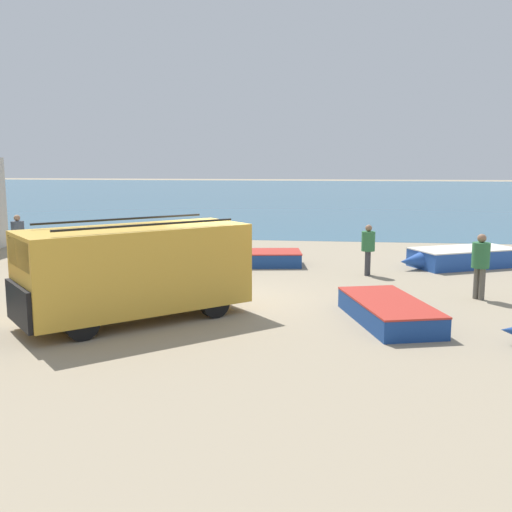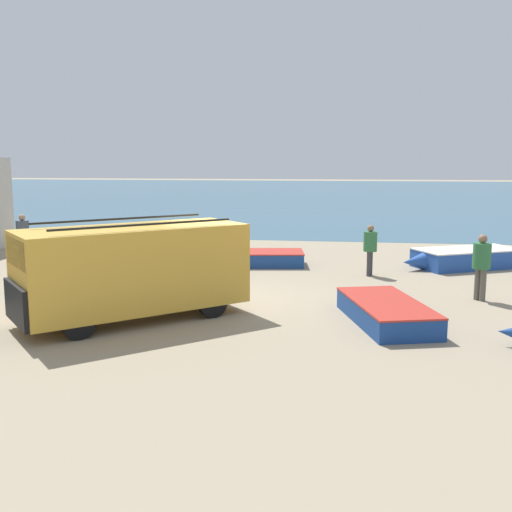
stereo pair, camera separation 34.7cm
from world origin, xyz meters
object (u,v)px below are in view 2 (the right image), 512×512
at_px(fisherman_0, 482,261).
at_px(fisherman_1, 23,233).
at_px(fishing_rowboat_5, 120,251).
at_px(parked_van, 133,269).
at_px(fishing_rowboat_3, 246,258).
at_px(fishing_rowboat_4, 385,311).
at_px(fishing_rowboat_2, 464,258).
at_px(fisherman_2, 370,246).

distance_m(fisherman_0, fisherman_1, 15.44).
xyz_separation_m(fishing_rowboat_5, fisherman_1, (-3.18, -1.13, 0.73)).
relative_size(parked_van, fishing_rowboat_3, 1.09).
xyz_separation_m(fishing_rowboat_4, fishing_rowboat_5, (-9.15, 7.55, 0.04)).
bearing_deg(fisherman_1, fishing_rowboat_4, -118.29).
bearing_deg(parked_van, fishing_rowboat_3, -142.37).
xyz_separation_m(parked_van, fishing_rowboat_2, (8.81, 8.09, -0.87)).
relative_size(fishing_rowboat_2, fishing_rowboat_3, 0.93).
bearing_deg(fisherman_1, fishing_rowboat_5, -71.30).
bearing_deg(fishing_rowboat_5, fisherman_1, -173.20).
xyz_separation_m(fishing_rowboat_3, fishing_rowboat_5, (-4.87, 0.74, 0.04)).
height_order(parked_van, fishing_rowboat_5, parked_van).
relative_size(fishing_rowboat_2, fishing_rowboat_5, 0.89).
distance_m(parked_van, fishing_rowboat_2, 11.99).
height_order(fishing_rowboat_2, fisherman_1, fisherman_1).
relative_size(parked_van, fisherman_0, 2.92).
bearing_deg(fisherman_2, fishing_rowboat_5, 3.11).
distance_m(fishing_rowboat_5, fisherman_0, 12.81).
height_order(fishing_rowboat_4, fisherman_0, fisherman_0).
bearing_deg(parked_van, fisherman_2, -174.04).
height_order(fishing_rowboat_2, fishing_rowboat_4, fishing_rowboat_2).
xyz_separation_m(fishing_rowboat_2, fishing_rowboat_3, (-7.42, -0.64, -0.07)).
height_order(parked_van, fishing_rowboat_4, parked_van).
xyz_separation_m(parked_van, fisherman_1, (-6.66, 7.07, -0.17)).
bearing_deg(fishing_rowboat_4, fisherman_1, 46.61).
xyz_separation_m(parked_van, fishing_rowboat_3, (1.39, 7.45, -0.94)).
relative_size(parked_van, fishing_rowboat_5, 1.04).
distance_m(fishing_rowboat_2, fishing_rowboat_4, 8.08).
relative_size(fishing_rowboat_3, fishing_rowboat_5, 0.95).
xyz_separation_m(fishing_rowboat_5, fisherman_0, (11.74, -5.07, 0.75)).
bearing_deg(fisherman_1, fisherman_0, -105.59).
relative_size(fishing_rowboat_3, fisherman_1, 2.71).
bearing_deg(fishing_rowboat_2, fisherman_1, -22.57).
distance_m(parked_van, fisherman_2, 8.28).
distance_m(parked_van, fishing_rowboat_5, 8.95).
height_order(fisherman_0, fisherman_1, fisherman_0).
relative_size(fishing_rowboat_2, fisherman_2, 2.68).
bearing_deg(fisherman_0, fishing_rowboat_5, -61.21).
relative_size(fishing_rowboat_5, fisherman_1, 2.85).
bearing_deg(fishing_rowboat_3, fishing_rowboat_4, 114.07).
relative_size(fishing_rowboat_2, fisherman_1, 2.54).
xyz_separation_m(parked_van, fishing_rowboat_5, (-3.48, 8.20, -0.90)).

